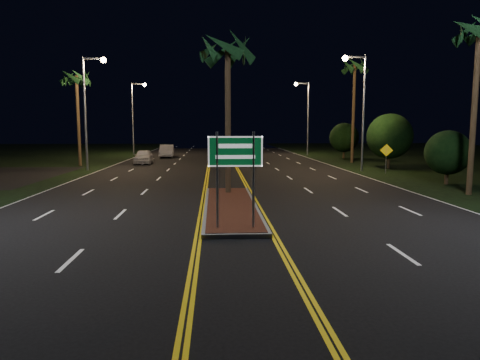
{
  "coord_description": "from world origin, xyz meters",
  "views": [
    {
      "loc": [
        -0.68,
        -11.2,
        3.5
      ],
      "look_at": [
        0.08,
        1.63,
        1.9
      ],
      "focal_mm": 32.0,
      "sensor_mm": 36.0,
      "label": 1
    }
  ],
  "objects": [
    {
      "name": "ground",
      "position": [
        0.0,
        0.0,
        0.0
      ],
      "size": [
        120.0,
        120.0,
        0.0
      ],
      "primitive_type": "plane",
      "color": "black",
      "rests_on": "ground"
    },
    {
      "name": "median_island",
      "position": [
        0.0,
        7.0,
        0.08
      ],
      "size": [
        2.25,
        10.25,
        0.17
      ],
      "color": "gray",
      "rests_on": "ground"
    },
    {
      "name": "highway_sign",
      "position": [
        0.0,
        2.8,
        2.4
      ],
      "size": [
        1.8,
        0.08,
        3.2
      ],
      "color": "gray",
      "rests_on": "ground"
    },
    {
      "name": "streetlight_left_mid",
      "position": [
        -10.61,
        24.0,
        5.66
      ],
      "size": [
        1.91,
        0.44,
        9.0
      ],
      "color": "gray",
      "rests_on": "ground"
    },
    {
      "name": "streetlight_left_far",
      "position": [
        -10.61,
        44.0,
        5.66
      ],
      "size": [
        1.91,
        0.44,
        9.0
      ],
      "color": "gray",
      "rests_on": "ground"
    },
    {
      "name": "streetlight_right_mid",
      "position": [
        10.61,
        22.0,
        5.66
      ],
      "size": [
        1.91,
        0.44,
        9.0
      ],
      "color": "gray",
      "rests_on": "ground"
    },
    {
      "name": "streetlight_right_far",
      "position": [
        10.61,
        42.0,
        5.66
      ],
      "size": [
        1.91,
        0.44,
        9.0
      ],
      "color": "gray",
      "rests_on": "ground"
    },
    {
      "name": "palm_median",
      "position": [
        0.0,
        10.5,
        7.28
      ],
      "size": [
        2.4,
        2.4,
        8.3
      ],
      "color": "#382819",
      "rests_on": "ground"
    },
    {
      "name": "palm_left_far",
      "position": [
        -12.8,
        28.0,
        7.75
      ],
      "size": [
        2.4,
        2.4,
        8.8
      ],
      "color": "#382819",
      "rests_on": "ground"
    },
    {
      "name": "palm_right_near",
      "position": [
        12.5,
        10.0,
        8.21
      ],
      "size": [
        2.4,
        2.4,
        9.3
      ],
      "color": "#382819",
      "rests_on": "ground"
    },
    {
      "name": "palm_right_far",
      "position": [
        12.8,
        30.0,
        9.14
      ],
      "size": [
        2.4,
        2.4,
        10.3
      ],
      "color": "#382819",
      "rests_on": "ground"
    },
    {
      "name": "shrub_near",
      "position": [
        13.5,
        14.0,
        1.95
      ],
      "size": [
        2.7,
        2.7,
        3.3
      ],
      "color": "#382819",
      "rests_on": "ground"
    },
    {
      "name": "shrub_mid",
      "position": [
        14.0,
        24.0,
        2.73
      ],
      "size": [
        3.78,
        3.78,
        4.62
      ],
      "color": "#382819",
      "rests_on": "ground"
    },
    {
      "name": "shrub_far",
      "position": [
        13.8,
        36.0,
        2.34
      ],
      "size": [
        3.24,
        3.24,
        3.96
      ],
      "color": "#382819",
      "rests_on": "ground"
    },
    {
      "name": "car_near",
      "position": [
        -7.49,
        30.19,
        0.8
      ],
      "size": [
        2.28,
        4.89,
        1.6
      ],
      "primitive_type": "imported",
      "rotation": [
        0.0,
        0.0,
        0.05
      ],
      "color": "silver",
      "rests_on": "ground"
    },
    {
      "name": "car_far",
      "position": [
        -6.25,
        38.91,
        0.84
      ],
      "size": [
        2.45,
        5.15,
        1.68
      ],
      "primitive_type": "imported",
      "rotation": [
        0.0,
        0.0,
        0.06
      ],
      "color": "silver",
      "rests_on": "ground"
    },
    {
      "name": "warning_sign",
      "position": [
        12.22,
        20.22,
        1.43
      ],
      "size": [
        0.87,
        0.41,
        2.23
      ],
      "rotation": [
        0.0,
        0.0,
        -0.42
      ],
      "color": "gray",
      "rests_on": "ground"
    }
  ]
}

